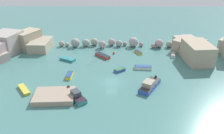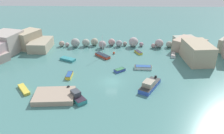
{
  "view_description": "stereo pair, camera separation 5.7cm",
  "coord_description": "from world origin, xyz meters",
  "px_view_note": "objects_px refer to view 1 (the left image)",
  "views": [
    {
      "loc": [
        1.12,
        -42.57,
        24.39
      ],
      "look_at": [
        0.0,
        5.16,
        1.0
      ],
      "focal_mm": 36.8,
      "sensor_mm": 36.0,
      "label": 1
    },
    {
      "loc": [
        1.18,
        -42.57,
        24.39
      ],
      "look_at": [
        0.0,
        5.16,
        1.0
      ],
      "focal_mm": 36.8,
      "sensor_mm": 36.0,
      "label": 2
    }
  ],
  "objects_px": {
    "moored_boat_1": "(69,75)",
    "moored_boat_4": "(75,95)",
    "stone_dock": "(54,96)",
    "moored_boat_0": "(103,56)",
    "moored_boat_2": "(143,67)",
    "channel_buoy": "(114,53)",
    "moored_boat_7": "(120,70)",
    "moored_boat_8": "(138,52)",
    "moored_boat_3": "(150,85)",
    "moored_boat_9": "(173,54)",
    "moored_boat_6": "(68,59)",
    "moored_boat_5": "(24,89)"
  },
  "relations": [
    {
      "from": "moored_boat_4",
      "to": "moored_boat_5",
      "type": "relative_size",
      "value": 1.37
    },
    {
      "from": "moored_boat_3",
      "to": "moored_boat_8",
      "type": "distance_m",
      "value": 18.49
    },
    {
      "from": "moored_boat_0",
      "to": "moored_boat_6",
      "type": "height_order",
      "value": "moored_boat_0"
    },
    {
      "from": "moored_boat_1",
      "to": "moored_boat_7",
      "type": "distance_m",
      "value": 11.6
    },
    {
      "from": "stone_dock",
      "to": "moored_boat_8",
      "type": "xyz_separation_m",
      "value": [
        17.61,
        22.52,
        -0.21
      ]
    },
    {
      "from": "stone_dock",
      "to": "moored_boat_0",
      "type": "relative_size",
      "value": 1.27
    },
    {
      "from": "stone_dock",
      "to": "moored_boat_6",
      "type": "distance_m",
      "value": 17.35
    },
    {
      "from": "moored_boat_1",
      "to": "moored_boat_9",
      "type": "height_order",
      "value": "moored_boat_1"
    },
    {
      "from": "moored_boat_5",
      "to": "moored_boat_6",
      "type": "relative_size",
      "value": 1.0
    },
    {
      "from": "moored_boat_2",
      "to": "moored_boat_5",
      "type": "height_order",
      "value": "moored_boat_2"
    },
    {
      "from": "moored_boat_4",
      "to": "moored_boat_9",
      "type": "height_order",
      "value": "moored_boat_4"
    },
    {
      "from": "channel_buoy",
      "to": "moored_boat_4",
      "type": "height_order",
      "value": "moored_boat_4"
    },
    {
      "from": "moored_boat_0",
      "to": "moored_boat_5",
      "type": "xyz_separation_m",
      "value": [
        -14.66,
        -17.25,
        -0.11
      ]
    },
    {
      "from": "moored_boat_3",
      "to": "moored_boat_8",
      "type": "bearing_deg",
      "value": -147.65
    },
    {
      "from": "moored_boat_1",
      "to": "moored_boat_5",
      "type": "xyz_separation_m",
      "value": [
        -7.95,
        -5.98,
        -0.11
      ]
    },
    {
      "from": "moored_boat_1",
      "to": "moored_boat_7",
      "type": "bearing_deg",
      "value": -73.35
    },
    {
      "from": "stone_dock",
      "to": "moored_boat_6",
      "type": "xyz_separation_m",
      "value": [
        -0.91,
        17.33,
        -0.2
      ]
    },
    {
      "from": "channel_buoy",
      "to": "moored_boat_0",
      "type": "bearing_deg",
      "value": -144.71
    },
    {
      "from": "moored_boat_5",
      "to": "moored_boat_1",
      "type": "bearing_deg",
      "value": -90.25
    },
    {
      "from": "moored_boat_3",
      "to": "moored_boat_7",
      "type": "relative_size",
      "value": 2.4
    },
    {
      "from": "moored_boat_3",
      "to": "moored_boat_6",
      "type": "bearing_deg",
      "value": -94.58
    },
    {
      "from": "stone_dock",
      "to": "moored_boat_8",
      "type": "distance_m",
      "value": 28.59
    },
    {
      "from": "stone_dock",
      "to": "moored_boat_0",
      "type": "xyz_separation_m",
      "value": [
        7.89,
        19.74,
        -0.11
      ]
    },
    {
      "from": "moored_boat_6",
      "to": "moored_boat_5",
      "type": "bearing_deg",
      "value": -85.34
    },
    {
      "from": "moored_boat_3",
      "to": "moored_boat_0",
      "type": "bearing_deg",
      "value": -116.28
    },
    {
      "from": "moored_boat_7",
      "to": "moored_boat_9",
      "type": "bearing_deg",
      "value": 175.51
    },
    {
      "from": "moored_boat_0",
      "to": "stone_dock",
      "type": "bearing_deg",
      "value": -65.89
    },
    {
      "from": "moored_boat_7",
      "to": "moored_boat_9",
      "type": "distance_m",
      "value": 17.25
    },
    {
      "from": "moored_boat_4",
      "to": "moored_boat_3",
      "type": "bearing_deg",
      "value": 68.13
    },
    {
      "from": "moored_boat_0",
      "to": "moored_boat_7",
      "type": "height_order",
      "value": "moored_boat_0"
    },
    {
      "from": "moored_boat_4",
      "to": "stone_dock",
      "type": "bearing_deg",
      "value": -124.88
    },
    {
      "from": "moored_boat_4",
      "to": "moored_boat_6",
      "type": "bearing_deg",
      "value": 158.81
    },
    {
      "from": "moored_boat_1",
      "to": "moored_boat_4",
      "type": "relative_size",
      "value": 0.54
    },
    {
      "from": "moored_boat_4",
      "to": "moored_boat_5",
      "type": "xyz_separation_m",
      "value": [
        -10.72,
        2.34,
        -0.32
      ]
    },
    {
      "from": "moored_boat_8",
      "to": "moored_boat_9",
      "type": "bearing_deg",
      "value": 55.77
    },
    {
      "from": "moored_boat_6",
      "to": "moored_boat_7",
      "type": "bearing_deg",
      "value": 2.47
    },
    {
      "from": "moored_boat_2",
      "to": "moored_boat_4",
      "type": "distance_m",
      "value": 18.98
    },
    {
      "from": "stone_dock",
      "to": "moored_boat_6",
      "type": "relative_size",
      "value": 1.76
    },
    {
      "from": "moored_boat_8",
      "to": "moored_boat_9",
      "type": "xyz_separation_m",
      "value": [
        9.18,
        -1.55,
        0.06
      ]
    },
    {
      "from": "channel_buoy",
      "to": "moored_boat_7",
      "type": "relative_size",
      "value": 0.22
    },
    {
      "from": "stone_dock",
      "to": "moored_boat_8",
      "type": "relative_size",
      "value": 2.49
    },
    {
      "from": "channel_buoy",
      "to": "moored_boat_8",
      "type": "xyz_separation_m",
      "value": [
        6.73,
        0.67,
        -0.04
      ]
    },
    {
      "from": "moored_boat_1",
      "to": "moored_boat_4",
      "type": "distance_m",
      "value": 8.77
    },
    {
      "from": "moored_boat_0",
      "to": "moored_boat_3",
      "type": "xyz_separation_m",
      "value": [
        10.49,
        -15.69,
        0.31
      ]
    },
    {
      "from": "moored_boat_5",
      "to": "moored_boat_2",
      "type": "bearing_deg",
      "value": -104.3
    },
    {
      "from": "moored_boat_4",
      "to": "moored_boat_9",
      "type": "relative_size",
      "value": 1.62
    },
    {
      "from": "moored_boat_5",
      "to": "moored_boat_8",
      "type": "xyz_separation_m",
      "value": [
        24.37,
        20.03,
        0.01
      ]
    },
    {
      "from": "moored_boat_5",
      "to": "moored_boat_6",
      "type": "height_order",
      "value": "moored_boat_6"
    },
    {
      "from": "channel_buoy",
      "to": "moored_boat_1",
      "type": "bearing_deg",
      "value": -125.92
    },
    {
      "from": "moored_boat_0",
      "to": "moored_boat_8",
      "type": "bearing_deg",
      "value": 61.87
    }
  ]
}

